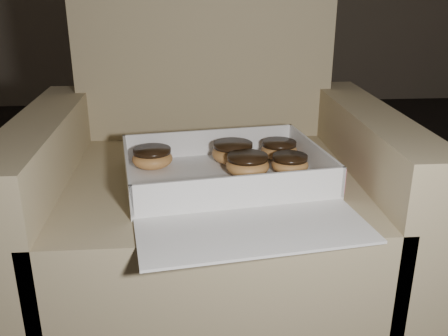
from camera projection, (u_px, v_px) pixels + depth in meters
floor at (249, 310)px, 1.26m from camera, size 4.50×4.50×0.00m
armchair at (210, 208)px, 1.19m from camera, size 0.82×0.70×0.86m
bakery_box at (230, 182)px, 1.01m from camera, size 0.46×0.52×0.07m
donut_a at (152, 157)px, 1.09m from camera, size 0.09×0.09×0.04m
donut_b at (290, 164)px, 1.06m from camera, size 0.08×0.08×0.04m
donut_c at (279, 149)px, 1.15m from camera, size 0.08×0.08×0.04m
donut_d at (247, 165)px, 1.05m from camera, size 0.09×0.09×0.05m
donut_e at (233, 152)px, 1.12m from camera, size 0.09×0.09×0.05m
crumb_a at (235, 197)px, 0.95m from camera, size 0.01×0.01×0.00m
crumb_b at (243, 193)px, 0.97m from camera, size 0.01×0.01×0.00m
crumb_c at (267, 175)px, 1.05m from camera, size 0.01×0.01×0.00m
crumb_d at (190, 202)px, 0.93m from camera, size 0.01×0.01×0.00m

